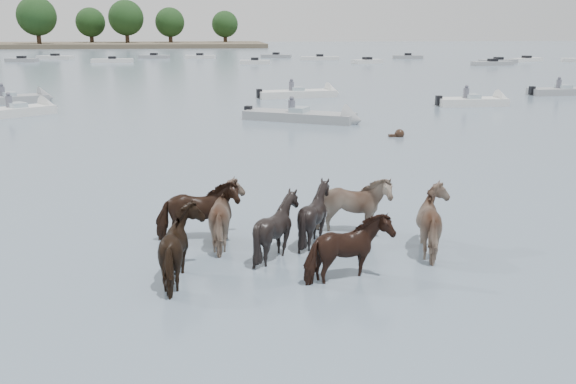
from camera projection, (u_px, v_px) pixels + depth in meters
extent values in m
plane|color=slate|center=(415.00, 285.00, 11.65)|extent=(400.00, 400.00, 0.00)
imported|color=black|center=(198.00, 214.00, 13.96)|extent=(1.98, 1.04, 1.61)
imported|color=#87735C|center=(231.00, 218.00, 13.75)|extent=(1.79, 1.92, 1.56)
imported|color=black|center=(315.00, 217.00, 13.86)|extent=(1.73, 1.64, 1.55)
imported|color=#9D856A|center=(351.00, 208.00, 14.49)|extent=(2.01, 1.20, 1.59)
imported|color=black|center=(186.00, 250.00, 11.77)|extent=(1.82, 1.95, 1.58)
imported|color=black|center=(277.00, 230.00, 12.97)|extent=(1.63, 1.51, 1.55)
imported|color=black|center=(348.00, 253.00, 11.75)|extent=(1.93, 1.41, 1.49)
imported|color=#9F856C|center=(439.00, 224.00, 13.28)|extent=(1.66, 1.83, 1.59)
sphere|color=black|center=(400.00, 134.00, 27.45)|extent=(0.44, 0.44, 0.44)
cube|color=black|center=(394.00, 136.00, 27.45)|extent=(0.50, 0.22, 0.18)
cube|color=silver|center=(18.00, 112.00, 33.98)|extent=(4.00, 3.66, 0.55)
cone|color=silver|center=(51.00, 109.00, 35.32)|extent=(1.70, 1.81, 1.60)
cube|color=#99ADB7|center=(17.00, 106.00, 33.89)|extent=(1.33, 1.37, 0.35)
cylinder|color=#595966|center=(9.00, 102.00, 33.79)|extent=(0.36, 0.36, 0.70)
sphere|color=#595966|center=(8.00, 94.00, 33.67)|extent=(0.24, 0.24, 0.24)
cube|color=gray|center=(299.00, 117.00, 32.04)|extent=(5.96, 4.27, 0.55)
cone|color=gray|center=(353.00, 120.00, 30.99)|extent=(1.56, 1.84, 1.60)
cube|color=#99ADB7|center=(299.00, 110.00, 31.95)|extent=(1.24, 1.37, 0.35)
cube|color=black|center=(248.00, 111.00, 33.06)|extent=(0.48, 0.48, 0.60)
cylinder|color=#595966|center=(292.00, 107.00, 31.85)|extent=(0.36, 0.36, 0.70)
sphere|color=#595966|center=(292.00, 98.00, 31.73)|extent=(0.24, 0.24, 0.24)
cube|color=silver|center=(297.00, 94.00, 42.86)|extent=(5.67, 2.43, 0.55)
cone|color=silver|center=(333.00, 93.00, 43.60)|extent=(1.14, 1.72, 1.60)
cube|color=#99ADB7|center=(297.00, 89.00, 42.77)|extent=(0.96, 1.23, 0.35)
cube|color=black|center=(259.00, 93.00, 42.08)|extent=(0.40, 0.40, 0.60)
cylinder|color=#595966|center=(291.00, 87.00, 42.67)|extent=(0.36, 0.36, 0.70)
sphere|color=#595966|center=(291.00, 80.00, 42.55)|extent=(0.24, 0.24, 0.24)
cube|color=silver|center=(471.00, 102.00, 38.29)|extent=(4.33, 1.67, 0.55)
cone|color=silver|center=(504.00, 102.00, 38.52)|extent=(0.93, 1.61, 1.60)
cube|color=#99ADB7|center=(472.00, 97.00, 38.20)|extent=(0.82, 1.13, 0.35)
cube|color=black|center=(439.00, 100.00, 38.02)|extent=(0.36, 0.36, 0.60)
cylinder|color=#595966|center=(466.00, 94.00, 38.10)|extent=(0.36, 0.36, 0.70)
sphere|color=#595966|center=(467.00, 86.00, 37.98)|extent=(0.24, 0.24, 0.24)
cube|color=gray|center=(563.00, 92.00, 44.50)|extent=(5.13, 1.90, 0.55)
cube|color=#99ADB7|center=(564.00, 87.00, 44.41)|extent=(0.87, 1.17, 0.35)
cube|color=black|center=(532.00, 90.00, 44.02)|extent=(0.37, 0.37, 0.60)
cylinder|color=#595966|center=(559.00, 84.00, 44.31)|extent=(0.36, 0.36, 0.70)
sphere|color=#595966|center=(559.00, 78.00, 44.19)|extent=(0.24, 0.24, 0.24)
cube|color=gray|center=(9.00, 100.00, 39.49)|extent=(4.87, 3.52, 0.55)
cone|color=gray|center=(47.00, 98.00, 40.74)|extent=(1.52, 1.83, 1.60)
cube|color=#99ADB7|center=(9.00, 95.00, 39.40)|extent=(1.22, 1.36, 0.35)
cylinder|color=#595966|center=(2.00, 92.00, 39.29)|extent=(0.36, 0.36, 0.70)
sphere|color=#595966|center=(1.00, 85.00, 39.18)|extent=(0.24, 0.24, 0.24)
cube|color=gray|center=(22.00, 60.00, 86.14)|extent=(4.65, 2.43, 0.60)
cube|color=black|center=(22.00, 58.00, 86.04)|extent=(1.19, 1.19, 0.50)
cube|color=silver|center=(55.00, 58.00, 93.82)|extent=(5.99, 3.66, 0.60)
cube|color=black|center=(55.00, 55.00, 93.72)|extent=(1.31, 1.31, 0.50)
cube|color=silver|center=(112.00, 61.00, 84.94)|extent=(5.72, 1.66, 0.60)
cube|color=black|center=(112.00, 58.00, 84.84)|extent=(1.03, 1.03, 0.50)
cube|color=gray|center=(154.00, 57.00, 96.04)|extent=(4.96, 2.42, 0.60)
cube|color=black|center=(154.00, 55.00, 95.94)|extent=(1.18, 1.18, 0.50)
cube|color=silver|center=(200.00, 57.00, 95.48)|extent=(4.92, 2.28, 0.60)
cube|color=black|center=(200.00, 55.00, 95.38)|extent=(1.16, 1.16, 0.50)
cube|color=silver|center=(255.00, 62.00, 81.41)|extent=(4.13, 1.85, 0.60)
cube|color=black|center=(255.00, 59.00, 81.31)|extent=(1.09, 1.09, 0.50)
cube|color=gray|center=(276.00, 56.00, 98.06)|extent=(5.04, 2.93, 0.60)
cube|color=black|center=(276.00, 54.00, 97.96)|extent=(1.26, 1.26, 0.50)
cube|color=silver|center=(320.00, 58.00, 91.57)|extent=(5.76, 1.77, 0.60)
cube|color=black|center=(320.00, 56.00, 91.47)|extent=(1.05, 1.05, 0.50)
cube|color=silver|center=(367.00, 62.00, 82.82)|extent=(4.60, 3.05, 0.60)
cube|color=black|center=(367.00, 59.00, 82.72)|extent=(1.31, 1.31, 0.50)
cube|color=gray|center=(408.00, 57.00, 95.45)|extent=(4.85, 2.38, 0.60)
cube|color=black|center=(408.00, 55.00, 95.35)|extent=(1.18, 1.18, 0.50)
cube|color=gray|center=(492.00, 64.00, 78.53)|extent=(5.55, 2.05, 0.60)
cube|color=black|center=(493.00, 61.00, 78.43)|extent=(1.10, 1.10, 0.50)
cube|color=gray|center=(498.00, 62.00, 82.93)|extent=(5.37, 2.18, 0.60)
cube|color=black|center=(498.00, 59.00, 82.83)|extent=(1.12, 1.12, 0.50)
cube|color=silver|center=(526.00, 60.00, 87.01)|extent=(5.69, 3.67, 0.60)
cube|color=black|center=(527.00, 57.00, 86.91)|extent=(1.32, 1.32, 0.50)
cylinder|color=#382619|center=(39.00, 39.00, 142.44)|extent=(1.00, 1.00, 4.03)
sphere|color=black|center=(37.00, 16.00, 141.06)|extent=(8.95, 8.95, 8.95)
cylinder|color=#382619|center=(92.00, 40.00, 156.31)|extent=(1.00, 1.00, 3.31)
sphere|color=black|center=(90.00, 22.00, 155.17)|extent=(7.37, 7.37, 7.37)
cylinder|color=#382619|center=(127.00, 39.00, 152.52)|extent=(1.00, 1.00, 3.90)
sphere|color=black|center=(126.00, 18.00, 151.19)|extent=(8.66, 8.66, 8.66)
cylinder|color=#382619|center=(171.00, 40.00, 156.39)|extent=(1.00, 1.00, 3.33)
sphere|color=black|center=(170.00, 22.00, 155.25)|extent=(7.39, 7.39, 7.39)
cylinder|color=#382619|center=(225.00, 40.00, 160.68)|extent=(1.00, 1.00, 3.07)
sphere|color=black|center=(225.00, 24.00, 159.62)|extent=(6.83, 6.83, 6.83)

